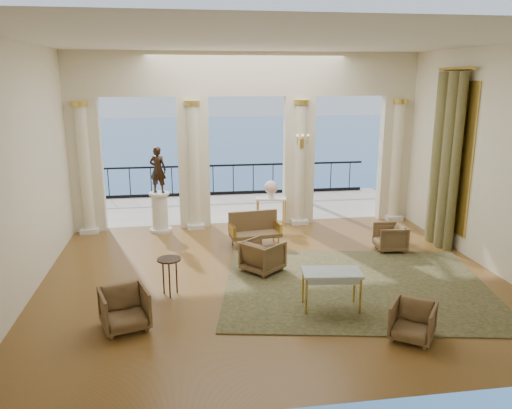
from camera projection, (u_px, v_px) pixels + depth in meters
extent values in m
plane|color=#523010|center=(273.00, 278.00, 9.91)|extent=(9.00, 9.00, 0.00)
plane|color=white|center=(340.00, 228.00, 5.52)|extent=(9.00, 0.00, 9.00)
plane|color=white|center=(21.00, 173.00, 8.70)|extent=(0.00, 8.00, 8.00)
plane|color=white|center=(494.00, 160.00, 10.00)|extent=(0.00, 8.00, 8.00)
plane|color=white|center=(275.00, 41.00, 8.80)|extent=(9.00, 9.00, 0.00)
cube|color=#F1E8C5|center=(247.00, 74.00, 12.62)|extent=(9.00, 0.30, 1.10)
cube|color=#F1E8C5|center=(86.00, 166.00, 12.59)|extent=(0.80, 0.30, 3.40)
cylinder|color=#F1E8C5|center=(85.00, 171.00, 12.44)|extent=(0.28, 0.28, 3.20)
cylinder|color=gold|center=(79.00, 104.00, 12.03)|extent=(0.40, 0.40, 0.12)
cube|color=silver|center=(90.00, 230.00, 12.82)|extent=(0.45, 0.45, 0.12)
cube|color=#F1E8C5|center=(194.00, 163.00, 12.98)|extent=(0.80, 0.30, 3.40)
cylinder|color=#F1E8C5|center=(194.00, 168.00, 12.83)|extent=(0.28, 0.28, 3.20)
cylinder|color=gold|center=(192.00, 103.00, 12.42)|extent=(0.40, 0.40, 0.12)
cube|color=silver|center=(196.00, 225.00, 13.21)|extent=(0.45, 0.45, 0.12)
cube|color=#F1E8C5|center=(299.00, 161.00, 13.38)|extent=(0.80, 0.30, 3.40)
cylinder|color=#F1E8C5|center=(300.00, 165.00, 13.23)|extent=(0.28, 0.28, 3.20)
cylinder|color=gold|center=(301.00, 102.00, 12.82)|extent=(0.40, 0.40, 0.12)
cube|color=silver|center=(299.00, 221.00, 13.61)|extent=(0.45, 0.45, 0.12)
cube|color=#F1E8C5|center=(394.00, 158.00, 13.77)|extent=(0.80, 0.30, 3.40)
cylinder|color=#F1E8C5|center=(396.00, 163.00, 13.62)|extent=(0.28, 0.28, 3.20)
cylinder|color=gold|center=(401.00, 101.00, 13.21)|extent=(0.40, 0.40, 0.12)
cube|color=silver|center=(393.00, 217.00, 14.00)|extent=(0.45, 0.45, 0.12)
cube|color=#A4998B|center=(239.00, 207.00, 15.48)|extent=(10.00, 3.60, 0.10)
cube|color=black|center=(233.00, 165.00, 16.75)|extent=(9.00, 0.06, 0.06)
cube|color=black|center=(233.00, 193.00, 16.99)|extent=(9.00, 0.06, 0.10)
cylinder|color=black|center=(233.00, 180.00, 16.88)|extent=(0.03, 0.03, 1.00)
cylinder|color=black|center=(109.00, 184.00, 16.28)|extent=(0.03, 0.03, 1.00)
cylinder|color=black|center=(350.00, 176.00, 17.47)|extent=(0.03, 0.03, 1.00)
cylinder|color=#4C3823|center=(297.00, 134.00, 16.00)|extent=(0.20, 0.20, 4.20)
plane|color=#205D99|center=(194.00, 151.00, 68.87)|extent=(160.00, 160.00, 0.00)
cylinder|color=brown|center=(456.00, 164.00, 11.04)|extent=(0.26, 0.26, 4.00)
cylinder|color=brown|center=(444.00, 161.00, 11.47)|extent=(0.32, 0.32, 4.00)
cylinder|color=brown|center=(436.00, 158.00, 11.90)|extent=(0.26, 0.26, 4.00)
cylinder|color=gold|center=(456.00, 69.00, 10.97)|extent=(0.08, 1.40, 0.08)
cube|color=gold|center=(453.00, 157.00, 11.47)|extent=(0.04, 1.60, 3.40)
cube|color=gold|center=(302.00, 143.00, 12.95)|extent=(0.10, 0.04, 0.25)
cylinder|color=gold|center=(297.00, 140.00, 12.83)|extent=(0.02, 0.02, 0.22)
cylinder|color=gold|center=(303.00, 140.00, 12.85)|extent=(0.02, 0.02, 0.22)
cylinder|color=gold|center=(308.00, 140.00, 12.87)|extent=(0.02, 0.02, 0.22)
cube|color=#2D3619|center=(356.00, 286.00, 9.52)|extent=(5.57, 4.69, 0.02)
imported|color=#402F18|center=(124.00, 307.00, 7.85)|extent=(0.87, 0.84, 0.72)
imported|color=#402F18|center=(413.00, 320.00, 7.53)|extent=(0.84, 0.83, 0.63)
imported|color=#402F18|center=(390.00, 236.00, 11.42)|extent=(0.68, 0.72, 0.67)
imported|color=#402F18|center=(263.00, 254.00, 10.17)|extent=(0.96, 0.96, 0.72)
cube|color=#402F18|center=(255.00, 235.00, 11.77)|extent=(1.24, 0.63, 0.09)
cube|color=#402F18|center=(253.00, 221.00, 11.91)|extent=(1.19, 0.22, 0.49)
cube|color=gold|center=(232.00, 230.00, 11.58)|extent=(0.13, 0.49, 0.23)
cube|color=gold|center=(278.00, 226.00, 11.87)|extent=(0.13, 0.49, 0.23)
cylinder|color=gold|center=(236.00, 245.00, 11.49)|extent=(0.04, 0.04, 0.22)
cylinder|color=gold|center=(279.00, 242.00, 11.76)|extent=(0.04, 0.04, 0.22)
cylinder|color=gold|center=(233.00, 240.00, 11.85)|extent=(0.04, 0.04, 0.22)
cylinder|color=gold|center=(274.00, 237.00, 12.12)|extent=(0.04, 0.04, 0.22)
cube|color=#94AEB8|center=(332.00, 272.00, 8.45)|extent=(1.06, 0.66, 0.05)
cylinder|color=gold|center=(306.00, 297.00, 8.30)|extent=(0.04, 0.04, 0.64)
cylinder|color=gold|center=(360.00, 296.00, 8.33)|extent=(0.04, 0.04, 0.64)
cylinder|color=gold|center=(303.00, 286.00, 8.74)|extent=(0.04, 0.04, 0.64)
cylinder|color=gold|center=(354.00, 285.00, 8.77)|extent=(0.04, 0.04, 0.64)
cylinder|color=silver|center=(161.00, 230.00, 12.92)|extent=(0.56, 0.56, 0.07)
cylinder|color=silver|center=(160.00, 212.00, 12.80)|extent=(0.41, 0.41, 0.90)
cylinder|color=silver|center=(159.00, 194.00, 12.68)|extent=(0.52, 0.52, 0.06)
imported|color=black|center=(158.00, 170.00, 12.53)|extent=(0.50, 0.40, 1.17)
cube|color=silver|center=(271.00, 199.00, 13.21)|extent=(0.85, 0.44, 0.04)
cylinder|color=gold|center=(257.00, 214.00, 13.21)|extent=(0.04, 0.04, 0.72)
cylinder|color=gold|center=(284.00, 214.00, 13.19)|extent=(0.04, 0.04, 0.72)
cylinder|color=gold|center=(258.00, 212.00, 13.42)|extent=(0.04, 0.04, 0.72)
cylinder|color=gold|center=(284.00, 212.00, 13.41)|extent=(0.04, 0.04, 0.72)
cylinder|color=white|center=(271.00, 194.00, 13.18)|extent=(0.18, 0.18, 0.22)
sphere|color=#E8A3AC|center=(271.00, 187.00, 13.14)|extent=(0.35, 0.35, 0.35)
cylinder|color=black|center=(169.00, 259.00, 8.98)|extent=(0.43, 0.43, 0.03)
cylinder|color=black|center=(177.00, 276.00, 9.15)|extent=(0.03, 0.03, 0.67)
cylinder|color=black|center=(163.00, 276.00, 9.12)|extent=(0.03, 0.03, 0.67)
cylinder|color=black|center=(170.00, 280.00, 8.94)|extent=(0.03, 0.03, 0.67)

